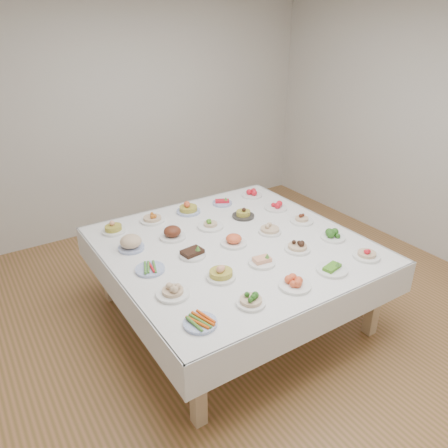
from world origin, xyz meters
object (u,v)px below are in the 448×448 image
display_table (233,251)px  dish_24 (252,192)px  dish_0 (200,321)px  dish_12 (234,239)px

display_table → dish_24: (0.78, 0.79, 0.11)m
dish_0 → dish_12: 1.10m
dish_0 → dish_12: dish_12 is taller
display_table → dish_12: (-0.00, -0.01, 0.12)m
dish_0 → dish_12: bearing=44.7°
display_table → dish_0: dish_0 is taller
display_table → dish_0: (-0.79, -0.78, 0.09)m
dish_0 → dish_24: size_ratio=1.07×
display_table → dish_0: bearing=-135.1°
display_table → dish_12: size_ratio=9.57×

